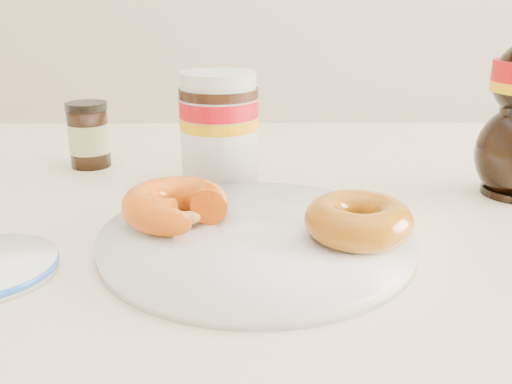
{
  "coord_description": "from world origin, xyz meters",
  "views": [
    {
      "loc": [
        -0.08,
        -0.47,
        0.97
      ],
      "look_at": [
        -0.07,
        0.07,
        0.79
      ],
      "focal_mm": 40.0,
      "sensor_mm": 36.0,
      "label": 1
    }
  ],
  "objects_px": {
    "dark_jar": "(89,135)",
    "plate": "(257,238)",
    "donut_whole": "(358,220)",
    "nutella_jar": "(219,124)",
    "donut_bitten": "(175,205)",
    "dining_table": "(321,282)"
  },
  "relations": [
    {
      "from": "donut_whole",
      "to": "dark_jar",
      "type": "height_order",
      "value": "dark_jar"
    },
    {
      "from": "donut_whole",
      "to": "nutella_jar",
      "type": "height_order",
      "value": "nutella_jar"
    },
    {
      "from": "donut_bitten",
      "to": "dark_jar",
      "type": "height_order",
      "value": "dark_jar"
    },
    {
      "from": "nutella_jar",
      "to": "dark_jar",
      "type": "bearing_deg",
      "value": 158.97
    },
    {
      "from": "donut_bitten",
      "to": "dark_jar",
      "type": "distance_m",
      "value": 0.28
    },
    {
      "from": "nutella_jar",
      "to": "plate",
      "type": "bearing_deg",
      "value": -77.46
    },
    {
      "from": "plate",
      "to": "nutella_jar",
      "type": "xyz_separation_m",
      "value": [
        -0.04,
        0.19,
        0.06
      ]
    },
    {
      "from": "donut_bitten",
      "to": "plate",
      "type": "bearing_deg",
      "value": -8.44
    },
    {
      "from": "plate",
      "to": "donut_bitten",
      "type": "distance_m",
      "value": 0.08
    },
    {
      "from": "dining_table",
      "to": "donut_whole",
      "type": "bearing_deg",
      "value": -80.55
    },
    {
      "from": "plate",
      "to": "dark_jar",
      "type": "distance_m",
      "value": 0.35
    },
    {
      "from": "dining_table",
      "to": "nutella_jar",
      "type": "xyz_separation_m",
      "value": [
        -0.12,
        0.11,
        0.16
      ]
    },
    {
      "from": "dining_table",
      "to": "plate",
      "type": "xyz_separation_m",
      "value": [
        -0.07,
        -0.08,
        0.09
      ]
    },
    {
      "from": "donut_whole",
      "to": "nutella_jar",
      "type": "bearing_deg",
      "value": 122.33
    },
    {
      "from": "plate",
      "to": "dark_jar",
      "type": "xyz_separation_m",
      "value": [
        -0.22,
        0.26,
        0.03
      ]
    },
    {
      "from": "donut_bitten",
      "to": "nutella_jar",
      "type": "height_order",
      "value": "nutella_jar"
    },
    {
      "from": "donut_whole",
      "to": "nutella_jar",
      "type": "relative_size",
      "value": 0.71
    },
    {
      "from": "donut_bitten",
      "to": "donut_whole",
      "type": "xyz_separation_m",
      "value": [
        0.17,
        -0.04,
        -0.0
      ]
    },
    {
      "from": "dining_table",
      "to": "donut_bitten",
      "type": "bearing_deg",
      "value": -157.42
    },
    {
      "from": "dark_jar",
      "to": "plate",
      "type": "bearing_deg",
      "value": -49.88
    },
    {
      "from": "donut_whole",
      "to": "donut_bitten",
      "type": "bearing_deg",
      "value": 167.03
    },
    {
      "from": "nutella_jar",
      "to": "donut_bitten",
      "type": "bearing_deg",
      "value": -100.95
    }
  ]
}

